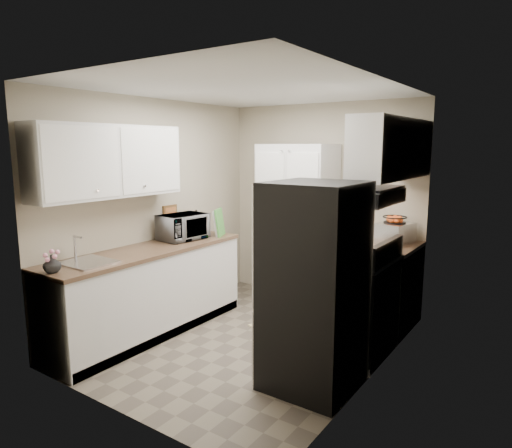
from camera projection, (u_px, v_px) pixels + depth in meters
name	position (u px, v px, depth m)	size (l,w,h in m)	color
ground	(249.00, 340.00, 4.69)	(3.20, 3.20, 0.00)	#665B4C
room_shell	(247.00, 182.00, 4.42)	(2.64, 3.24, 2.52)	#B7AE94
pantry_cabinet	(297.00, 225.00, 5.71)	(0.90, 0.55, 2.00)	silver
base_cabinet_left	(149.00, 293.00, 4.82)	(0.60, 2.30, 0.88)	silver
countertop_left	(148.00, 251.00, 4.75)	(0.63, 2.33, 0.04)	brown
base_cabinet_right	(384.00, 287.00, 5.03)	(0.60, 0.80, 0.88)	silver
countertop_right	(386.00, 246.00, 4.96)	(0.63, 0.83, 0.04)	brown
electric_range	(355.00, 304.00, 4.39)	(0.71, 0.78, 1.13)	#B7B7BC
refrigerator	(314.00, 287.00, 3.69)	(0.70, 0.72, 1.70)	#B7B7BC
microwave	(183.00, 227.00, 5.20)	(0.53, 0.36, 0.29)	#B3B4B8
wine_bottle	(197.00, 223.00, 5.54)	(0.07, 0.07, 0.27)	black
flower_vase	(52.00, 264.00, 3.83)	(0.15, 0.15, 0.15)	beige
cutting_board	(220.00, 222.00, 5.41)	(0.02, 0.26, 0.33)	#499B3F
toaster_oven	(395.00, 233.00, 5.00)	(0.31, 0.39, 0.23)	silver
fruit_basket	(395.00, 218.00, 4.98)	(0.26, 0.26, 0.11)	orange
kitchen_mat	(290.00, 324.00, 5.11)	(0.51, 0.81, 0.01)	#CFBE86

